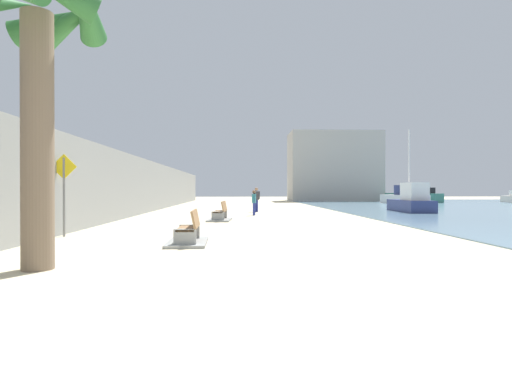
{
  "coord_description": "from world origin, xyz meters",
  "views": [
    {
      "loc": [
        -1.11,
        -9.0,
        1.57
      ],
      "look_at": [
        -0.17,
        11.48,
        1.44
      ],
      "focal_mm": 28.78,
      "sensor_mm": 36.0,
      "label": 1
    }
  ],
  "objects_px": {
    "bench_far": "(220,216)",
    "boat_outer": "(414,196)",
    "palm_tree": "(36,42)",
    "boat_distant": "(404,197)",
    "person_walking": "(254,201)",
    "person_standing": "(256,198)",
    "bench_near": "(188,236)",
    "boat_far_left": "(411,201)",
    "pedestrian_sign": "(64,185)"
  },
  "relations": [
    {
      "from": "pedestrian_sign",
      "to": "person_standing",
      "type": "bearing_deg",
      "value": 63.85
    },
    {
      "from": "boat_distant",
      "to": "boat_outer",
      "type": "bearing_deg",
      "value": 58.4
    },
    {
      "from": "bench_near",
      "to": "boat_distant",
      "type": "bearing_deg",
      "value": 58.14
    },
    {
      "from": "bench_near",
      "to": "bench_far",
      "type": "relative_size",
      "value": 0.98
    },
    {
      "from": "boat_distant",
      "to": "pedestrian_sign",
      "type": "xyz_separation_m",
      "value": [
        -23.35,
        -28.55,
        0.94
      ]
    },
    {
      "from": "person_walking",
      "to": "pedestrian_sign",
      "type": "xyz_separation_m",
      "value": [
        -6.76,
        -10.72,
        0.84
      ]
    },
    {
      "from": "boat_far_left",
      "to": "person_standing",
      "type": "bearing_deg",
      "value": 176.02
    },
    {
      "from": "bench_far",
      "to": "boat_far_left",
      "type": "bearing_deg",
      "value": 28.49
    },
    {
      "from": "bench_far",
      "to": "pedestrian_sign",
      "type": "xyz_separation_m",
      "value": [
        -4.89,
        -6.73,
        1.47
      ]
    },
    {
      "from": "boat_far_left",
      "to": "pedestrian_sign",
      "type": "distance_m",
      "value": 22.37
    },
    {
      "from": "bench_far",
      "to": "boat_outer",
      "type": "xyz_separation_m",
      "value": [
        22.15,
        27.83,
        0.48
      ]
    },
    {
      "from": "person_standing",
      "to": "boat_far_left",
      "type": "bearing_deg",
      "value": -3.98
    },
    {
      "from": "bench_near",
      "to": "person_standing",
      "type": "relative_size",
      "value": 1.26
    },
    {
      "from": "palm_tree",
      "to": "person_walking",
      "type": "distance_m",
      "value": 17.49
    },
    {
      "from": "bench_far",
      "to": "boat_far_left",
      "type": "relative_size",
      "value": 0.38
    },
    {
      "from": "person_standing",
      "to": "bench_near",
      "type": "bearing_deg",
      "value": -99.42
    },
    {
      "from": "palm_tree",
      "to": "bench_near",
      "type": "distance_m",
      "value": 6.12
    },
    {
      "from": "person_standing",
      "to": "boat_far_left",
      "type": "height_order",
      "value": "boat_far_left"
    },
    {
      "from": "person_walking",
      "to": "boat_distant",
      "type": "distance_m",
      "value": 24.36
    },
    {
      "from": "bench_near",
      "to": "boat_distant",
      "type": "relative_size",
      "value": 0.28
    },
    {
      "from": "bench_near",
      "to": "person_walking",
      "type": "relative_size",
      "value": 1.4
    },
    {
      "from": "person_walking",
      "to": "boat_far_left",
      "type": "height_order",
      "value": "boat_far_left"
    },
    {
      "from": "boat_distant",
      "to": "pedestrian_sign",
      "type": "relative_size",
      "value": 2.74
    },
    {
      "from": "bench_near",
      "to": "bench_far",
      "type": "height_order",
      "value": "same"
    },
    {
      "from": "bench_far",
      "to": "boat_far_left",
      "type": "xyz_separation_m",
      "value": [
        12.79,
        6.94,
        0.54
      ]
    },
    {
      "from": "bench_near",
      "to": "bench_far",
      "type": "distance_m",
      "value": 8.76
    },
    {
      "from": "bench_far",
      "to": "boat_outer",
      "type": "height_order",
      "value": "boat_outer"
    },
    {
      "from": "palm_tree",
      "to": "pedestrian_sign",
      "type": "relative_size",
      "value": 2.2
    },
    {
      "from": "boat_far_left",
      "to": "pedestrian_sign",
      "type": "height_order",
      "value": "boat_far_left"
    },
    {
      "from": "person_walking",
      "to": "boat_outer",
      "type": "bearing_deg",
      "value": 49.61
    },
    {
      "from": "bench_near",
      "to": "boat_outer",
      "type": "height_order",
      "value": "boat_outer"
    },
    {
      "from": "boat_outer",
      "to": "person_walking",
      "type": "bearing_deg",
      "value": -130.39
    },
    {
      "from": "bench_near",
      "to": "boat_outer",
      "type": "xyz_separation_m",
      "value": [
        22.69,
        36.57,
        0.48
      ]
    },
    {
      "from": "person_walking",
      "to": "boat_far_left",
      "type": "distance_m",
      "value": 11.32
    },
    {
      "from": "bench_near",
      "to": "bench_far",
      "type": "bearing_deg",
      "value": 86.43
    },
    {
      "from": "boat_outer",
      "to": "palm_tree",
      "type": "bearing_deg",
      "value": -122.06
    },
    {
      "from": "person_walking",
      "to": "boat_outer",
      "type": "distance_m",
      "value": 31.3
    },
    {
      "from": "pedestrian_sign",
      "to": "bench_near",
      "type": "bearing_deg",
      "value": -24.92
    },
    {
      "from": "bench_near",
      "to": "boat_outer",
      "type": "bearing_deg",
      "value": 58.18
    },
    {
      "from": "palm_tree",
      "to": "boat_outer",
      "type": "relative_size",
      "value": 0.83
    },
    {
      "from": "bench_far",
      "to": "bench_near",
      "type": "bearing_deg",
      "value": -93.57
    },
    {
      "from": "bench_near",
      "to": "boat_distant",
      "type": "xyz_separation_m",
      "value": [
        19.0,
        30.57,
        0.53
      ]
    },
    {
      "from": "bench_far",
      "to": "boat_outer",
      "type": "bearing_deg",
      "value": 51.48
    },
    {
      "from": "palm_tree",
      "to": "boat_distant",
      "type": "bearing_deg",
      "value": 57.86
    },
    {
      "from": "person_walking",
      "to": "person_standing",
      "type": "distance_m",
      "value": 3.71
    },
    {
      "from": "boat_outer",
      "to": "person_standing",
      "type": "bearing_deg",
      "value": -134.74
    },
    {
      "from": "bench_near",
      "to": "boat_far_left",
      "type": "bearing_deg",
      "value": 49.63
    },
    {
      "from": "bench_far",
      "to": "boat_outer",
      "type": "distance_m",
      "value": 35.57
    },
    {
      "from": "person_walking",
      "to": "boat_distant",
      "type": "relative_size",
      "value": 0.2
    },
    {
      "from": "person_standing",
      "to": "bench_far",
      "type": "bearing_deg",
      "value": -105.85
    }
  ]
}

